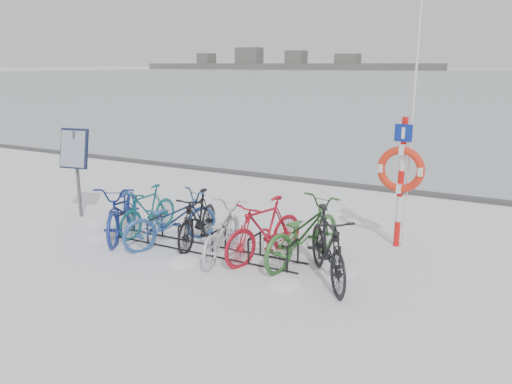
% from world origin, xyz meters
% --- Properties ---
extents(ground, '(900.00, 900.00, 0.00)m').
position_xyz_m(ground, '(0.00, 0.00, 0.00)').
color(ground, white).
rests_on(ground, ground).
extents(ice_sheet, '(400.00, 298.00, 0.02)m').
position_xyz_m(ice_sheet, '(0.00, 155.00, 0.01)').
color(ice_sheet, '#A2AEB6').
rests_on(ice_sheet, ground).
extents(quay_edge, '(400.00, 0.25, 0.10)m').
position_xyz_m(quay_edge, '(0.00, 5.90, 0.05)').
color(quay_edge, '#3F3F42').
rests_on(quay_edge, ground).
extents(bike_rack, '(4.00, 0.48, 0.46)m').
position_xyz_m(bike_rack, '(0.00, 0.00, 0.18)').
color(bike_rack, black).
rests_on(bike_rack, ground).
extents(info_board, '(0.69, 0.36, 1.96)m').
position_xyz_m(info_board, '(-3.54, 0.44, 1.41)').
color(info_board, '#595B5E').
rests_on(info_board, ground).
extents(lifebuoy_station, '(0.84, 0.23, 4.36)m').
position_xyz_m(lifebuoy_station, '(3.10, 1.79, 1.46)').
color(lifebuoy_station, red).
rests_on(lifebuoy_station, ground).
extents(shoreline, '(180.00, 12.00, 9.50)m').
position_xyz_m(shoreline, '(-122.02, 260.00, 2.79)').
color(shoreline, '#4F4F4F').
rests_on(shoreline, ground).
extents(bike_0, '(1.68, 2.24, 1.12)m').
position_xyz_m(bike_0, '(-1.84, -0.02, 0.56)').
color(bike_0, navy).
rests_on(bike_0, ground).
extents(bike_1, '(0.53, 1.64, 0.98)m').
position_xyz_m(bike_1, '(-1.50, 0.32, 0.49)').
color(bike_1, '#125A63').
rests_on(bike_1, ground).
extents(bike_2, '(1.43, 2.06, 1.02)m').
position_xyz_m(bike_2, '(-0.68, -0.01, 0.51)').
color(bike_2, '#2B4F94').
rests_on(bike_2, ground).
extents(bike_3, '(0.79, 1.79, 1.04)m').
position_xyz_m(bike_3, '(-0.24, 0.23, 0.52)').
color(bike_3, black).
rests_on(bike_3, ground).
extents(bike_4, '(0.99, 1.90, 0.95)m').
position_xyz_m(bike_4, '(0.47, -0.09, 0.48)').
color(bike_4, '#B5B8BE').
rests_on(bike_4, ground).
extents(bike_5, '(1.07, 1.92, 1.11)m').
position_xyz_m(bike_5, '(1.19, 0.16, 0.55)').
color(bike_5, '#AA1323').
rests_on(bike_5, ground).
extents(bike_6, '(1.16, 2.20, 1.10)m').
position_xyz_m(bike_6, '(1.81, 0.38, 0.55)').
color(bike_6, '#30672C').
rests_on(bike_6, ground).
extents(bike_7, '(1.56, 1.92, 1.17)m').
position_xyz_m(bike_7, '(2.46, -0.17, 0.59)').
color(bike_7, black).
rests_on(bike_7, ground).
extents(snow_drifts, '(5.92, 2.03, 0.22)m').
position_xyz_m(snow_drifts, '(0.05, -0.22, 0.00)').
color(snow_drifts, white).
rests_on(snow_drifts, ground).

